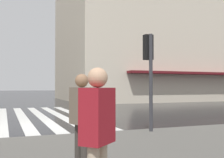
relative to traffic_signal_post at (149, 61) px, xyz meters
name	(u,v)px	position (x,y,z in m)	size (l,w,h in m)	color
ground_plane	(42,126)	(3.38, 3.10, -2.48)	(220.00, 220.00, 0.00)	black
zebra_crossing	(32,117)	(7.38, 3.12, -2.48)	(13.00, 5.50, 0.01)	silver
haussmann_block_corner	(168,4)	(23.70, -15.88, 10.23)	(16.86, 27.32, 25.97)	beige
traffic_signal_post	(149,61)	(0.00, 0.00, 0.00)	(0.44, 0.30, 3.23)	#333338
pedestrian_in_red_jacket	(98,132)	(-5.42, 3.61, -1.35)	(0.45, 0.46, 1.68)	maroon
pedestrian_far_down_pavement	(82,116)	(-3.86, 3.37, -1.35)	(0.45, 0.35, 1.68)	#6B5B4C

